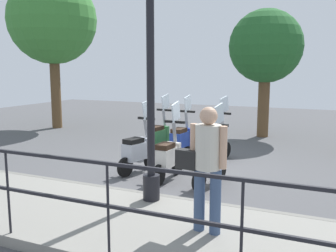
{
  "coord_description": "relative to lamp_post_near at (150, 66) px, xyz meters",
  "views": [
    {
      "loc": [
        -7.47,
        -2.87,
        2.2
      ],
      "look_at": [
        0.2,
        0.5,
        0.9
      ],
      "focal_mm": 40.0,
      "sensor_mm": 36.0,
      "label": 1
    }
  ],
  "objects": [
    {
      "name": "scooter_far_0",
      "position": [
        3.35,
        -0.05,
        -1.75
      ],
      "size": [
        1.2,
        0.54,
        1.54
      ],
      "rotation": [
        0.0,
        0.0,
        -0.3
      ],
      "color": "black",
      "rests_on": "ground_plane"
    },
    {
      "name": "ground_plane",
      "position": [
        2.4,
        0.36,
        -2.23
      ],
      "size": [
        28.0,
        28.0,
        0.0
      ],
      "primitive_type": "plane",
      "color": "#4C4C4F"
    },
    {
      "name": "scooter_near_2",
      "position": [
        1.75,
        1.17,
        -1.75
      ],
      "size": [
        1.22,
        0.5,
        1.54
      ],
      "rotation": [
        0.0,
        0.0,
        -0.23
      ],
      "color": "black",
      "rests_on": "ground_plane"
    },
    {
      "name": "scooter_near_1",
      "position": [
        1.53,
        0.37,
        -1.75
      ],
      "size": [
        1.23,
        0.44,
        1.54
      ],
      "rotation": [
        0.0,
        0.0,
        -0.05
      ],
      "color": "black",
      "rests_on": "ground_plane"
    },
    {
      "name": "scooter_near_0",
      "position": [
        1.51,
        -0.49,
        -1.75
      ],
      "size": [
        1.22,
        0.48,
        1.54
      ],
      "rotation": [
        0.0,
        0.0,
        -0.19
      ],
      "color": "black",
      "rests_on": "ground_plane"
    },
    {
      "name": "tree_distant",
      "position": [
        7.1,
        -0.51,
        0.61
      ],
      "size": [
        2.3,
        2.3,
        4.03
      ],
      "color": "brown",
      "rests_on": "ground_plane"
    },
    {
      "name": "pedestrian_with_bag",
      "position": [
        -0.77,
        -1.14,
        -1.15
      ],
      "size": [
        0.36,
        0.66,
        1.59
      ],
      "rotation": [
        0.0,
        0.0,
        -0.13
      ],
      "color": "#384C70",
      "rests_on": "promenade_walkway"
    },
    {
      "name": "lamp_post_near",
      "position": [
        0.0,
        0.0,
        0.0
      ],
      "size": [
        0.26,
        0.9,
        4.67
      ],
      "color": "black",
      "rests_on": "promenade_walkway"
    },
    {
      "name": "fence_railing",
      "position": [
        -1.8,
        0.36,
        -1.33
      ],
      "size": [
        0.04,
        16.03,
        1.07
      ],
      "color": "black",
      "rests_on": "promenade_walkway"
    },
    {
      "name": "tree_large",
      "position": [
        5.87,
        6.81,
        1.64
      ],
      "size": [
        3.14,
        3.14,
        5.47
      ],
      "color": "brown",
      "rests_on": "ground_plane"
    },
    {
      "name": "scooter_far_2",
      "position": [
        3.41,
        1.47,
        -1.75
      ],
      "size": [
        1.23,
        0.44,
        1.54
      ],
      "rotation": [
        0.0,
        0.0,
        -0.12
      ],
      "color": "black",
      "rests_on": "ground_plane"
    },
    {
      "name": "scooter_far_1",
      "position": [
        3.33,
        0.81,
        -1.75
      ],
      "size": [
        1.23,
        0.44,
        1.54
      ],
      "rotation": [
        0.0,
        0.0,
        -0.09
      ],
      "color": "black",
      "rests_on": "ground_plane"
    },
    {
      "name": "promenade_walkway",
      "position": [
        -0.75,
        0.36,
        -2.16
      ],
      "size": [
        2.2,
        20.0,
        0.15
      ],
      "color": "gray",
      "rests_on": "ground_plane"
    }
  ]
}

